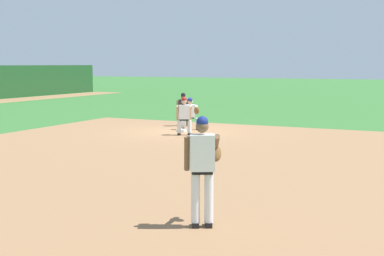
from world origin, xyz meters
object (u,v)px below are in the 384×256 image
object	(u,v)px
pitcher	(203,164)
umpire	(183,108)
baserunner	(184,115)
first_baseman	(191,112)
first_base_bag	(182,130)
baseball	(202,143)

from	to	relation	value
pitcher	umpire	size ratio (longest dim) A/B	1.27
pitcher	umpire	world-z (taller)	pitcher
umpire	pitcher	bearing A→B (deg)	-152.31
baserunner	umpire	distance (m)	3.06
first_baseman	umpire	bearing A→B (deg)	38.47
umpire	first_baseman	bearing A→B (deg)	-141.53
first_base_bag	umpire	world-z (taller)	umpire
first_base_bag	baserunner	size ratio (longest dim) A/B	0.26
pitcher	umpire	xyz separation A→B (m)	(12.95, 6.79, -0.27)
baserunner	first_baseman	bearing A→B (deg)	17.12
first_base_bag	first_baseman	distance (m)	0.94
pitcher	baserunner	bearing A→B (deg)	27.85
first_baseman	baserunner	distance (m)	1.66
first_base_bag	baseball	size ratio (longest dim) A/B	5.14
first_baseman	pitcher	bearing A→B (deg)	-153.49
baseball	pitcher	world-z (taller)	pitcher
first_base_bag	baseball	xyz separation A→B (m)	(-2.79, -2.16, -0.01)
baseball	umpire	world-z (taller)	umpire
first_base_bag	baserunner	world-z (taller)	baserunner
pitcher	umpire	distance (m)	14.62
first_base_bag	baserunner	distance (m)	1.34
baseball	pitcher	size ratio (longest dim) A/B	0.04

